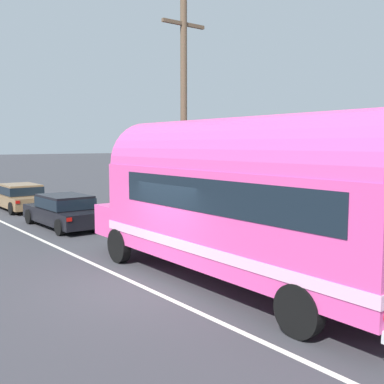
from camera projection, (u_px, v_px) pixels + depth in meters
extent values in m
plane|color=#38383D|center=(146.00, 288.00, 11.20)|extent=(300.00, 300.00, 0.00)
cube|color=silver|center=(3.00, 222.00, 20.63)|extent=(0.14, 80.00, 0.01)
cube|color=silver|center=(80.00, 214.00, 22.88)|extent=(0.12, 80.00, 0.01)
cylinder|color=brown|center=(184.00, 123.00, 16.61)|extent=(0.24, 0.24, 8.50)
cube|color=brown|center=(184.00, 24.00, 16.25)|extent=(1.80, 0.12, 0.12)
cube|color=#EA4C9E|center=(241.00, 217.00, 11.06)|extent=(2.57, 8.74, 2.30)
cylinder|color=#EA4C9E|center=(242.00, 169.00, 10.94)|extent=(2.51, 8.64, 2.45)
cube|color=#EA4C9E|center=(135.00, 218.00, 15.09)|extent=(2.27, 1.32, 0.95)
cube|color=#F4B2D6|center=(241.00, 243.00, 11.12)|extent=(2.61, 8.78, 0.24)
cube|color=black|center=(250.00, 193.00, 10.76)|extent=(2.58, 6.94, 0.76)
cube|color=black|center=(144.00, 179.00, 14.48)|extent=(2.14, 0.12, 0.96)
cube|color=silver|center=(125.00, 219.00, 15.65)|extent=(0.90, 0.11, 0.56)
cylinder|color=black|center=(119.00, 246.00, 13.61)|extent=(0.27, 1.00, 1.00)
cylinder|color=black|center=(183.00, 236.00, 15.03)|extent=(0.27, 1.00, 1.00)
cylinder|color=black|center=(299.00, 311.00, 8.30)|extent=(0.27, 1.00, 1.00)
cylinder|color=black|center=(372.00, 286.00, 9.71)|extent=(0.27, 1.00, 1.00)
cube|color=black|center=(64.00, 215.00, 19.42)|extent=(1.92, 4.74, 0.60)
cube|color=black|center=(65.00, 201.00, 19.26)|extent=(1.68, 2.39, 0.55)
cube|color=black|center=(65.00, 202.00, 19.26)|extent=(1.75, 2.43, 0.43)
cube|color=red|center=(69.00, 220.00, 17.06)|extent=(0.20, 0.04, 0.14)
cube|color=red|center=(108.00, 215.00, 18.06)|extent=(0.20, 0.04, 0.14)
cylinder|color=black|center=(29.00, 217.00, 20.18)|extent=(0.21, 0.64, 0.64)
cylinder|color=black|center=(68.00, 213.00, 21.27)|extent=(0.21, 0.64, 0.64)
cylinder|color=black|center=(60.00, 227.00, 17.60)|extent=(0.21, 0.64, 0.64)
cylinder|color=black|center=(102.00, 222.00, 18.70)|extent=(0.21, 0.64, 0.64)
cube|color=olive|center=(20.00, 200.00, 24.59)|extent=(1.91, 4.79, 0.60)
cube|color=olive|center=(20.00, 189.00, 24.43)|extent=(1.70, 2.43, 0.55)
cube|color=black|center=(20.00, 190.00, 24.44)|extent=(1.76, 2.47, 0.43)
cube|color=red|center=(18.00, 202.00, 22.18)|extent=(0.20, 0.04, 0.14)
cube|color=red|center=(51.00, 200.00, 23.17)|extent=(0.20, 0.04, 0.14)
cylinder|color=black|center=(27.00, 199.00, 26.49)|extent=(0.20, 0.64, 0.64)
cylinder|color=black|center=(12.00, 208.00, 22.73)|extent=(0.20, 0.64, 0.64)
cylinder|color=black|center=(48.00, 206.00, 23.82)|extent=(0.20, 0.64, 0.64)
cube|color=red|center=(0.00, 188.00, 29.58)|extent=(0.20, 0.04, 0.14)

